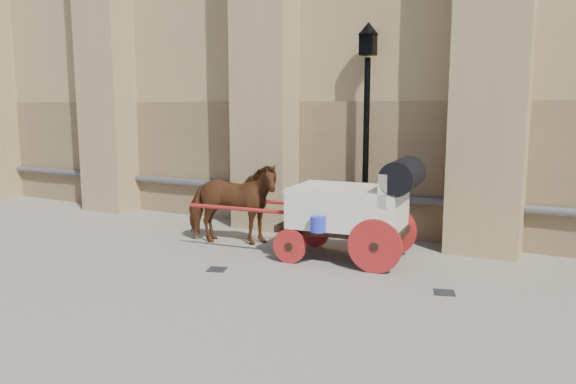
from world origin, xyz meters
The scene contains 6 objects.
ground centered at (0.00, 0.00, 0.00)m, with size 90.00×90.00×0.00m, color slate.
horse centered at (-0.81, 1.86, 0.87)m, with size 0.94×2.06×1.74m, color brown.
carriage centered at (1.95, 1.88, 1.06)m, with size 4.57×1.71×1.97m.
street_lamp centered at (1.49, 3.65, 2.48)m, with size 0.43×0.43×4.63m.
drain_grate_near centered at (0.01, 0.13, 0.01)m, with size 0.32×0.32×0.01m, color black.
drain_grate_far centered at (3.88, 0.78, 0.01)m, with size 0.32×0.32×0.01m, color black.
Camera 1 is at (5.67, -7.83, 2.91)m, focal length 35.00 mm.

